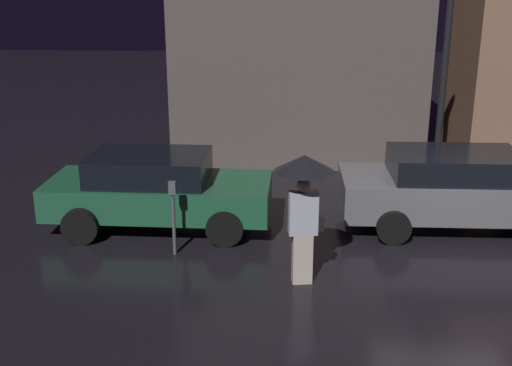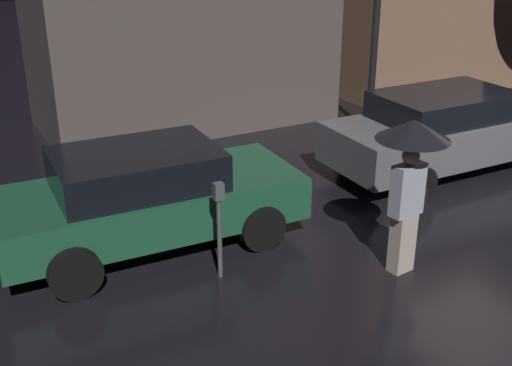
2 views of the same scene
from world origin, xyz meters
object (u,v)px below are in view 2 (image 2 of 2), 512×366
parked_car_green (147,196)px  parking_meter (219,220)px  parked_car_grey (447,129)px  pedestrian_with_umbrella (411,160)px

parked_car_green → parking_meter: parked_car_green is taller
parked_car_green → parked_car_grey: parked_car_grey is taller
pedestrian_with_umbrella → parking_meter: bearing=-31.3°
parked_car_grey → parking_meter: size_ratio=3.48×
parked_car_green → parking_meter: 1.33m
parked_car_grey → parking_meter: bearing=-163.6°
parked_car_green → pedestrian_with_umbrella: bearing=-37.8°
pedestrian_with_umbrella → parked_car_grey: bearing=-148.4°
parked_car_grey → pedestrian_with_umbrella: pedestrian_with_umbrella is taller
parked_car_green → parked_car_grey: (5.64, 0.20, 0.01)m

